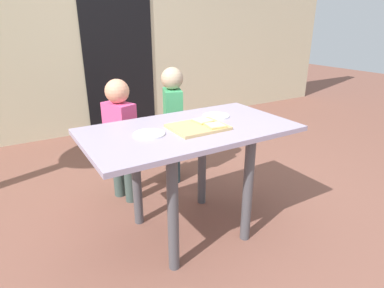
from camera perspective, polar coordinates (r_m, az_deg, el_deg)
ground_plane at (r=2.32m, az=-0.36°, el=-14.86°), size 16.00×16.00×0.00m
house_wall_back at (r=4.28m, az=-19.62°, el=21.83°), size 8.00×0.20×3.00m
house_door at (r=4.30m, az=-12.82°, el=15.80°), size 0.90×0.02×2.00m
dining_table at (r=2.02m, az=-0.40°, el=-0.41°), size 1.29×0.71×0.75m
cutting_board at (r=1.95m, az=1.04°, el=3.02°), size 0.33×0.27×0.02m
pizza_slice_near_right at (r=1.94m, az=4.13°, el=3.31°), size 0.12×0.12×0.01m
pizza_slice_far_right at (r=2.03m, az=1.93°, el=4.13°), size 0.11×0.12×0.01m
plate_white_left at (r=1.86m, az=-7.58°, el=1.78°), size 0.18×0.18×0.01m
plate_white_right at (r=2.21m, az=4.24°, el=4.98°), size 0.18×0.18×0.01m
child_left at (r=2.51m, az=-12.50°, el=1.84°), size 0.21×0.27×0.97m
child_right at (r=2.77m, az=-3.38°, el=4.85°), size 0.21×0.27×1.00m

